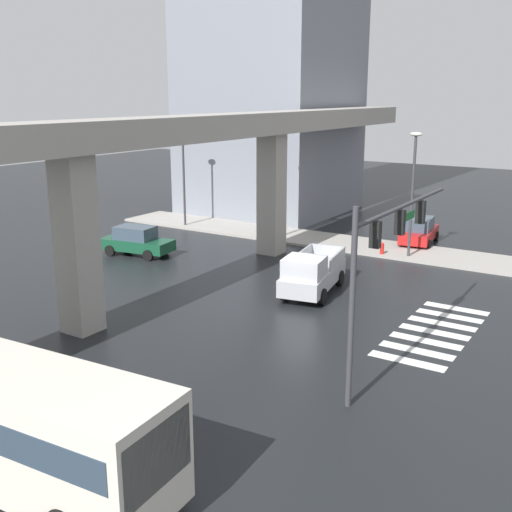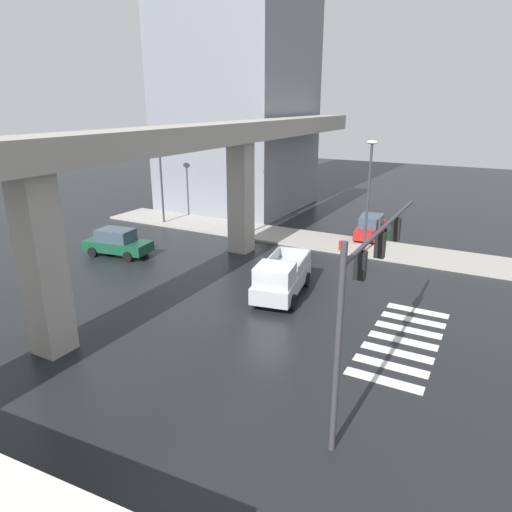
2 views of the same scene
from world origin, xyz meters
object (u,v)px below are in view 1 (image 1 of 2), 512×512
at_px(pickup_truck, 311,274).
at_px(traffic_signal_mast, 387,244).
at_px(street_lamp_far_north, 183,163).
at_px(fire_hydrant, 382,249).
at_px(street_lamp_near_corner, 413,180).
at_px(sedan_dark_green, 137,241).
at_px(street_lamp_mid_block, 277,170).
at_px(sedan_red, 419,231).

xyz_separation_m(pickup_truck, traffic_signal_mast, (-6.46, -5.99, 3.56)).
relative_size(street_lamp_far_north, fire_hydrant, 8.52).
relative_size(street_lamp_near_corner, fire_hydrant, 8.52).
xyz_separation_m(sedan_dark_green, street_lamp_mid_block, (7.81, -5.04, 3.70)).
bearing_deg(street_lamp_mid_block, street_lamp_far_north, 90.00).
xyz_separation_m(traffic_signal_mast, street_lamp_near_corner, (15.38, 4.25, 0.01)).
relative_size(pickup_truck, street_lamp_mid_block, 0.74).
bearing_deg(street_lamp_far_north, street_lamp_near_corner, -90.00).
distance_m(sedan_dark_green, sedan_red, 17.65).
bearing_deg(pickup_truck, street_lamp_far_north, 58.93).
bearing_deg(street_lamp_near_corner, sedan_red, 9.39).
height_order(traffic_signal_mast, street_lamp_mid_block, street_lamp_mid_block).
distance_m(sedan_dark_green, street_lamp_near_corner, 16.40).
xyz_separation_m(street_lamp_near_corner, street_lamp_far_north, (0.00, 16.54, 0.00)).
xyz_separation_m(sedan_dark_green, street_lamp_far_north, (7.81, 2.61, 3.70)).
height_order(sedan_dark_green, street_lamp_far_north, street_lamp_far_north).
distance_m(pickup_truck, fire_hydrant, 8.54).
distance_m(street_lamp_near_corner, fire_hydrant, 4.40).
relative_size(traffic_signal_mast, street_lamp_far_north, 1.20).
bearing_deg(traffic_signal_mast, sedan_dark_green, 67.40).
bearing_deg(street_lamp_near_corner, fire_hydrant, 105.21).
bearing_deg(traffic_signal_mast, fire_hydrant, 20.90).
bearing_deg(sedan_dark_green, traffic_signal_mast, -112.60).
distance_m(street_lamp_mid_block, street_lamp_far_north, 7.65).
bearing_deg(sedan_dark_green, street_lamp_near_corner, -60.72).
relative_size(traffic_signal_mast, fire_hydrant, 10.22).
distance_m(pickup_truck, street_lamp_near_corner, 9.76).
distance_m(sedan_red, street_lamp_far_north, 16.77).
xyz_separation_m(traffic_signal_mast, street_lamp_mid_block, (15.38, 13.14, 0.01)).
xyz_separation_m(traffic_signal_mast, fire_hydrant, (14.98, 5.72, -4.12)).
bearing_deg(traffic_signal_mast, street_lamp_near_corner, 15.44).
height_order(sedan_red, street_lamp_far_north, street_lamp_far_north).
xyz_separation_m(sedan_red, street_lamp_mid_block, (-3.78, 8.27, 3.70)).
relative_size(sedan_dark_green, street_lamp_far_north, 0.62).
distance_m(traffic_signal_mast, fire_hydrant, 16.55).
bearing_deg(street_lamp_mid_block, sedan_dark_green, 147.18).
height_order(street_lamp_near_corner, street_lamp_mid_block, same).
height_order(street_lamp_near_corner, street_lamp_far_north, same).
xyz_separation_m(sedan_dark_green, street_lamp_near_corner, (7.81, -13.93, 3.70)).
bearing_deg(pickup_truck, sedan_dark_green, 84.83).
distance_m(sedan_red, fire_hydrant, 4.29).
distance_m(sedan_red, street_lamp_near_corner, 5.33).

